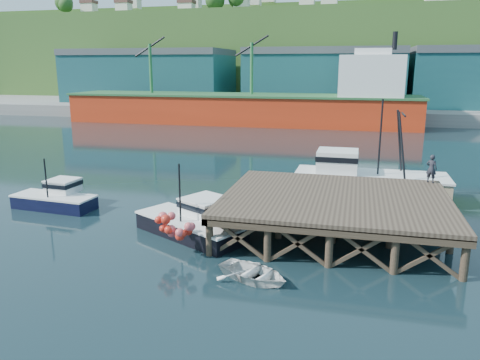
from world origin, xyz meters
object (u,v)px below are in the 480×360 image
(trawler, at_px, (367,178))
(dockworker, at_px, (431,169))
(boat_navy, at_px, (57,197))
(boat_black, at_px, (194,221))
(dinghy, at_px, (254,273))

(trawler, xyz_separation_m, dockworker, (3.61, -3.24, 1.57))
(dockworker, bearing_deg, boat_navy, 34.48)
(boat_black, bearing_deg, dinghy, -18.98)
(dinghy, distance_m, dockworker, 14.32)
(trawler, height_order, dinghy, trawler)
(boat_navy, bearing_deg, dockworker, 14.20)
(trawler, bearing_deg, boat_navy, -159.40)
(boat_black, relative_size, dinghy, 2.12)
(boat_navy, distance_m, dinghy, 16.43)
(boat_navy, distance_m, boat_black, 10.66)
(boat_navy, distance_m, dockworker, 23.60)
(dinghy, relative_size, dockworker, 1.92)
(dockworker, bearing_deg, boat_black, 51.80)
(trawler, bearing_deg, boat_black, -132.89)
(boat_navy, relative_size, dinghy, 1.69)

